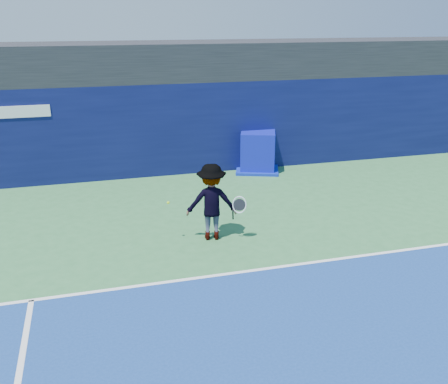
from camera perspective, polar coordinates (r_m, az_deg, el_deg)
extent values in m
plane|color=#33723D|center=(8.49, 14.38, -17.54)|extent=(80.00, 80.00, 0.00)
cube|color=white|center=(10.76, 6.56, -8.47)|extent=(24.00, 0.10, 0.01)
cube|color=black|center=(17.72, -3.48, 14.84)|extent=(36.00, 3.00, 1.20)
cube|color=#0B0F3E|center=(17.05, -2.62, 7.54)|extent=(36.00, 1.00, 3.00)
cube|color=#0B10A0|center=(17.06, 3.87, 4.69)|extent=(1.45, 1.45, 1.36)
cube|color=#0B1FA1|center=(17.23, 3.82, 2.65)|extent=(1.81, 1.81, 0.09)
imported|color=white|center=(11.66, -1.43, -1.14)|extent=(1.30, 0.89, 1.84)
cylinder|color=black|center=(11.65, 1.03, -2.60)|extent=(0.09, 0.16, 0.29)
torus|color=white|center=(11.55, 1.77, -1.47)|extent=(0.34, 0.19, 0.33)
cylinder|color=black|center=(11.55, 1.77, -1.47)|extent=(0.28, 0.15, 0.28)
sphere|color=#BCE619|center=(11.51, -6.39, -1.22)|extent=(0.06, 0.06, 0.06)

